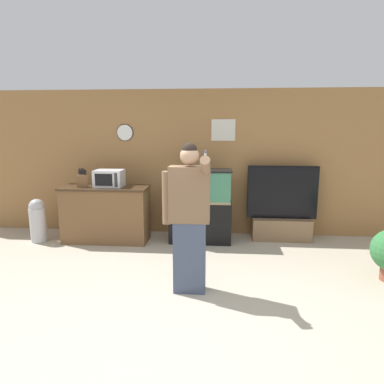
% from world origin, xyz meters
% --- Properties ---
extents(ground_plane, '(18.00, 18.00, 0.00)m').
position_xyz_m(ground_plane, '(0.00, 0.00, 0.00)').
color(ground_plane, '#B2A893').
extents(wall_back_paneled, '(10.00, 0.08, 2.60)m').
position_xyz_m(wall_back_paneled, '(-0.00, 2.82, 1.30)').
color(wall_back_paneled, olive).
rests_on(wall_back_paneled, ground_plane).
extents(counter_island, '(1.47, 0.58, 0.95)m').
position_xyz_m(counter_island, '(-1.56, 2.20, 0.48)').
color(counter_island, brown).
rests_on(counter_island, ground_plane).
extents(microwave, '(0.47, 0.36, 0.28)m').
position_xyz_m(microwave, '(-1.48, 2.21, 1.10)').
color(microwave, silver).
rests_on(microwave, counter_island).
extents(knife_block, '(0.15, 0.12, 0.32)m').
position_xyz_m(knife_block, '(-1.92, 2.14, 1.07)').
color(knife_block, brown).
rests_on(knife_block, counter_island).
extents(aquarium_on_stand, '(1.05, 0.43, 1.25)m').
position_xyz_m(aquarium_on_stand, '(0.05, 2.29, 0.62)').
color(aquarium_on_stand, black).
rests_on(aquarium_on_stand, ground_plane).
extents(tv_on_stand, '(1.21, 0.40, 1.29)m').
position_xyz_m(tv_on_stand, '(1.46, 2.54, 0.38)').
color(tv_on_stand, brown).
rests_on(tv_on_stand, ground_plane).
extents(person_standing, '(0.56, 0.42, 1.78)m').
position_xyz_m(person_standing, '(0.02, 0.48, 0.93)').
color(person_standing, '#424C66').
rests_on(person_standing, ground_plane).
extents(trash_bin, '(0.27, 0.27, 0.75)m').
position_xyz_m(trash_bin, '(-2.73, 2.07, 0.38)').
color(trash_bin, '#B7B7BC').
rests_on(trash_bin, ground_plane).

